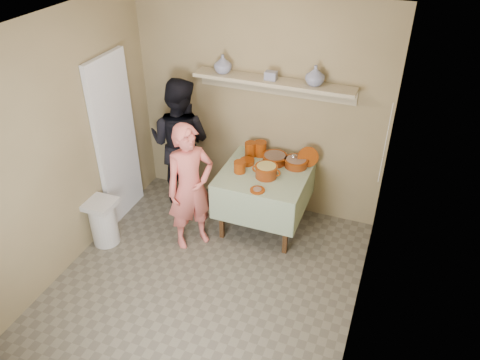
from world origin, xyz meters
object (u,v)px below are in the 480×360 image
at_px(person_helper, 180,142).
at_px(trash_bin, 104,222).
at_px(cazuela_rice, 266,170).
at_px(serving_table, 265,181).
at_px(person_cook, 190,188).

relative_size(person_helper, trash_bin, 2.94).
xyz_separation_m(person_helper, cazuela_rice, (1.20, -0.28, 0.02)).
distance_m(serving_table, cazuela_rice, 0.23).
distance_m(person_helper, trash_bin, 1.31).
bearing_deg(person_cook, cazuela_rice, -14.74).
height_order(person_cook, serving_table, person_cook).
height_order(person_helper, serving_table, person_helper).
bearing_deg(serving_table, trash_bin, -149.71).
bearing_deg(person_helper, serving_table, 170.37).
bearing_deg(cazuela_rice, trash_bin, -152.92).
bearing_deg(trash_bin, cazuela_rice, 27.08).
distance_m(person_cook, cazuela_rice, 0.85).
bearing_deg(trash_bin, person_cook, 21.43).
xyz_separation_m(serving_table, trash_bin, (-1.60, -0.93, -0.36)).
distance_m(cazuela_rice, trash_bin, 1.93).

